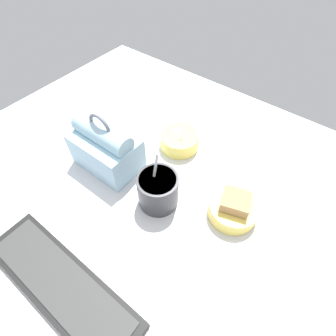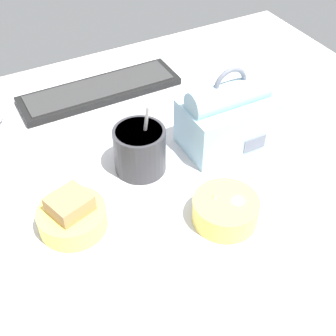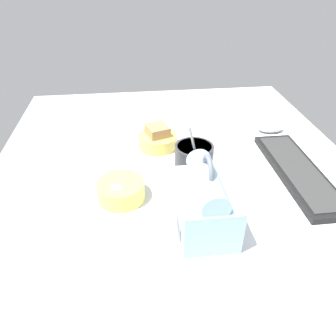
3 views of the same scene
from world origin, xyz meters
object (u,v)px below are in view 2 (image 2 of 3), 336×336
Objects in this scene: bento_bowl_sandwich at (72,216)px; bento_bowl_snacks at (225,209)px; keyboard at (100,90)px; soup_cup at (140,149)px; lunch_bag at (227,117)px.

bento_bowl_sandwich reaches higher than bento_bowl_snacks.
keyboard is 51.16cm from bento_bowl_snacks.
keyboard is at bearing 95.42° from bento_bowl_snacks.
bento_bowl_sandwich is 28.41cm from bento_bowl_snacks.
keyboard is 2.47× the size of soup_cup.
soup_cup is 22.06cm from bento_bowl_snacks.
soup_cup is at bearing 25.65° from bento_bowl_sandwich.
bento_bowl_snacks is (4.83, -50.91, 1.65)cm from keyboard.
bento_bowl_snacks is (7.81, -20.47, -2.54)cm from soup_cup.
lunch_bag is at bearing 56.94° from bento_bowl_snacks.
lunch_bag is at bearing -3.47° from soup_cup.
lunch_bag reaches higher than bento_bowl_sandwich.
lunch_bag is at bearing -61.28° from keyboard.
bento_bowl_sandwich is at bearing -154.35° from soup_cup.
bento_bowl_sandwich is at bearing 155.41° from bento_bowl_snacks.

